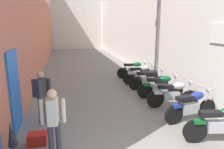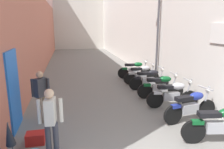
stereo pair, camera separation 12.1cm
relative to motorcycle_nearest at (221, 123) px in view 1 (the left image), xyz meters
The scene contains 16 objects.
ground_plane 8.74m from the motorcycle_nearest, 103.59° to the left, with size 40.06×40.06×0.00m, color slate.
building_left 12.29m from the motorcycle_nearest, 116.60° to the left, with size 0.45×24.06×8.49m.
building_right 11.05m from the motorcycle_nearest, 83.79° to the left, with size 0.45×24.06×7.59m.
building_far_end 23.76m from the motorcycle_nearest, 94.99° to the left, with size 8.98×2.00×6.44m, color beige.
motorcycle_nearest is the anchor object (origin of this frame).
motorcycle_second 1.24m from the motorcycle_nearest, 90.00° to the left, with size 1.84×0.58×1.04m.
motorcycle_third 2.37m from the motorcycle_nearest, 90.00° to the left, with size 1.85×0.58×1.04m.
motorcycle_fourth 3.38m from the motorcycle_nearest, 90.00° to the left, with size 1.85×0.58×1.04m.
motorcycle_fifth 4.59m from the motorcycle_nearest, 90.00° to the left, with size 1.85×0.58×1.04m.
motorcycle_sixth 5.60m from the motorcycle_nearest, 90.00° to the left, with size 1.85×0.58×1.04m.
motorcycle_seventh 6.71m from the motorcycle_nearest, 90.00° to the left, with size 1.84×0.58×1.04m.
pedestrian_by_doorway 3.98m from the motorcycle_nearest, behind, with size 0.52×0.36×1.57m.
pedestrian_mid_alley 4.83m from the motorcycle_nearest, 154.63° to the left, with size 0.52×0.39×1.57m.
plastic_crate 4.51m from the motorcycle_nearest, 168.63° to the left, with size 0.44×0.32×0.28m, color red.
umbrella_leaning 4.78m from the motorcycle_nearest, behind, with size 0.20×0.35×0.97m.
street_lamp 6.10m from the motorcycle_nearest, 83.06° to the left, with size 0.79×0.18×4.34m.
Camera 1 is at (-1.59, -2.52, 2.82)m, focal length 33.92 mm.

